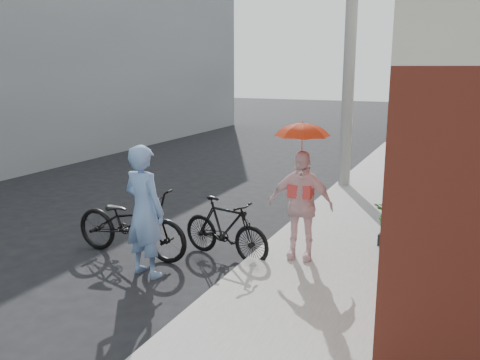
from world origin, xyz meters
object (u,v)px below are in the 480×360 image
Objects in this scene: officer at (144,211)px; planter at (391,239)px; bike_right at (226,228)px; bike_left at (131,223)px; kimono_woman at (300,205)px; utility_pole at (350,45)px.

officer reaches higher than planter.
bike_right is at bearing -149.87° from planter.
bike_right is (0.77, 1.08, -0.48)m from officer.
planter is at bearing -62.16° from bike_left.
officer is 2.32m from kimono_woman.
bike_left is (-0.66, 0.55, -0.42)m from officer.
bike_right is at bearing -68.32° from bike_left.
bike_right is at bearing -96.86° from utility_pole.
bike_left is 2.72m from kimono_woman.
kimono_woman is at bearing -136.26° from planter.
utility_pole reaches higher than kimono_woman.
planter is at bearing -48.74° from bike_right.
bike_left is at bearing -171.52° from kimono_woman.
utility_pole is 4.29× the size of bike_right.
bike_right is (1.43, 0.54, -0.06)m from bike_left.
officer is at bearing -128.66° from bike_left.
utility_pole is 3.62× the size of officer.
kimono_woman is 1.84m from planter.
utility_pole is at bearing 87.88° from kimono_woman.
kimono_woman reaches higher than bike_left.
officer is (-1.42, -6.50, -2.53)m from utility_pole.
officer reaches higher than bike_left.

